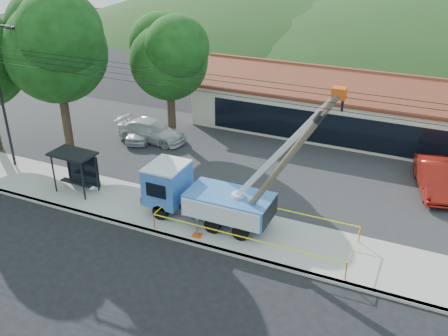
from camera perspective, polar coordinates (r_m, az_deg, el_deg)
The scene contains 16 objects.
ground at distance 23.26m, azimuth -6.73°, elevation -11.17°, with size 120.00×120.00×0.00m, color black.
curb at distance 24.67m, azimuth -4.25°, elevation -8.36°, with size 60.00×0.25×0.15m, color #AEACA2.
sidewalk at distance 26.06m, azimuth -2.26°, elevation -6.20°, with size 60.00×4.00×0.15m, color #AEACA2.
parking_lot at distance 32.50m, azimuth 4.02°, elevation 0.72°, with size 60.00×12.00×0.10m, color #28282B.
strip_mall at distance 38.05m, azimuth 14.12°, elevation 6.87°, with size 22.50×8.53×4.67m.
streetlight at distance 32.63m, azimuth -24.07°, elevation 8.48°, with size 2.13×0.22×9.00m.
tree_west_near at distance 32.88m, azimuth -18.80°, elevation 13.52°, with size 7.56×6.72×10.80m.
tree_lot at distance 34.14m, azimuth -6.35°, elevation 12.89°, with size 6.30×5.60×8.94m.
hill_west at distance 76.16m, azimuth 4.98°, elevation 15.68°, with size 78.40×56.00×28.00m, color #1F3D16.
utility_truck at distance 25.49m, azimuth -2.22°, elevation -3.05°, with size 9.80×3.62×7.95m.
leaning_pole at distance 22.49m, azimuth 6.91°, elevation 0.65°, with size 4.87×1.68×7.86m.
bus_shelter at distance 29.29m, azimuth -16.58°, elevation 0.64°, with size 2.57×1.64×2.42m.
caution_tape at distance 24.58m, azimuth 3.55°, elevation -6.37°, with size 9.68×3.14×0.91m.
car_silver at distance 36.35m, azimuth -9.31°, elevation 3.23°, with size 1.56×3.88×1.32m, color silver.
car_red at distance 31.39m, azimuth 22.77°, elevation -2.54°, with size 1.76×5.06×1.67m, color maroon.
car_white at distance 35.89m, azimuth -8.19°, elevation 2.99°, with size 2.05×5.05×1.47m, color silver.
Camera 1 is at (9.98, -15.54, 14.13)m, focal length 40.00 mm.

